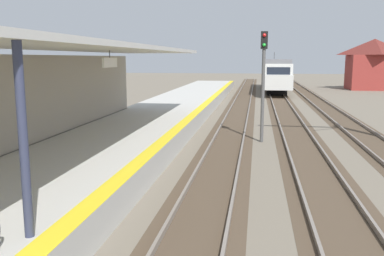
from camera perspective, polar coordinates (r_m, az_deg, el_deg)
station_platform at (r=18.96m, az=-8.83°, el=-1.32°), size 5.00×80.00×0.91m
station_building_with_canopy at (r=15.02m, az=-21.22°, el=3.83°), size 4.85×24.00×4.43m
track_pair_nearest_platform at (r=22.12m, az=5.33°, el=-0.75°), size 2.34×120.00×0.16m
track_pair_middle at (r=22.18m, az=14.13°, el=-0.98°), size 2.34×120.00×0.16m
track_pair_far_side at (r=22.75m, az=22.69°, el=-1.17°), size 2.34×120.00×0.16m
approaching_train at (r=52.11m, az=11.27°, el=7.35°), size 2.93×19.60×4.76m
rail_signal_post at (r=19.97m, az=9.72°, el=7.13°), size 0.32×0.34×5.20m
distant_trackside_house at (r=58.49m, az=23.55°, el=8.11°), size 6.60×5.28×6.40m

